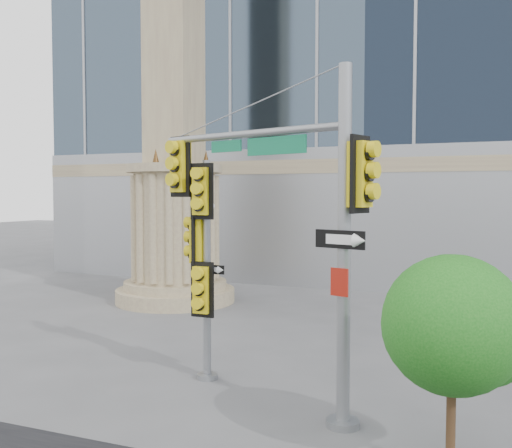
% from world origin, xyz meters
% --- Properties ---
extents(ground, '(120.00, 120.00, 0.00)m').
position_xyz_m(ground, '(0.00, 0.00, 0.00)').
color(ground, '#545456').
rests_on(ground, ground).
extents(monument, '(4.40, 4.40, 16.60)m').
position_xyz_m(monument, '(-6.00, 9.00, 5.52)').
color(monument, gray).
rests_on(monument, ground).
extents(main_signal_pole, '(4.66, 1.84, 6.21)m').
position_xyz_m(main_signal_pole, '(1.39, 0.38, 3.85)').
color(main_signal_pole, slate).
rests_on(main_signal_pole, ground).
extents(secondary_signal_pole, '(0.81, 0.60, 4.74)m').
position_xyz_m(secondary_signal_pole, '(-0.92, 1.36, 2.79)').
color(secondary_signal_pole, slate).
rests_on(secondary_signal_pole, ground).
extents(street_tree, '(2.04, 1.99, 3.18)m').
position_xyz_m(street_tree, '(4.32, -1.05, 2.09)').
color(street_tree, gray).
rests_on(street_tree, ground).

